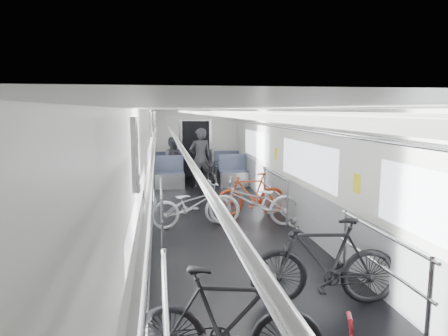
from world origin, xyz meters
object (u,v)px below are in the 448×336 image
(bike_aisle, at_px, (204,174))
(bike_left_far, at_px, (192,205))
(bike_right_far, at_px, (251,194))
(person_seated, at_px, (172,161))
(bike_right_mid, at_px, (255,202))
(person_standing, at_px, (200,158))
(bike_left_mid, at_px, (228,322))
(bike_right_near, at_px, (324,262))

(bike_aisle, bearing_deg, bike_left_far, -118.59)
(bike_right_far, bearing_deg, person_seated, -160.06)
(bike_left_far, distance_m, person_seated, 4.73)
(bike_right_mid, relative_size, person_seated, 1.23)
(bike_right_mid, bearing_deg, bike_aisle, -160.72)
(person_standing, distance_m, person_seated, 1.12)
(bike_left_mid, bearing_deg, bike_left_far, 12.58)
(bike_right_mid, distance_m, bike_aisle, 4.18)
(bike_left_far, bearing_deg, bike_right_near, -172.95)
(bike_aisle, bearing_deg, bike_left_mid, -113.56)
(person_standing, relative_size, person_seated, 1.20)
(bike_left_mid, bearing_deg, bike_right_far, -1.83)
(bike_left_far, distance_m, person_standing, 4.04)
(bike_left_mid, bearing_deg, person_seated, 14.46)
(bike_aisle, relative_size, person_seated, 1.12)
(bike_left_mid, xyz_separation_m, person_standing, (0.66, 8.73, 0.41))
(bike_right_mid, height_order, person_seated, person_seated)
(person_seated, bearing_deg, bike_left_far, 106.27)
(bike_left_far, bearing_deg, person_seated, -10.11)
(person_seated, bearing_deg, person_standing, 151.69)
(bike_right_far, distance_m, bike_aisle, 3.40)
(bike_aisle, height_order, person_seated, person_seated)
(bike_left_mid, relative_size, bike_right_mid, 0.90)
(bike_left_mid, height_order, person_seated, person_seated)
(bike_left_mid, distance_m, bike_aisle, 8.76)
(person_seated, bearing_deg, bike_right_far, 125.33)
(bike_aisle, distance_m, person_standing, 0.49)
(bike_left_mid, height_order, bike_right_near, bike_right_near)
(bike_right_mid, distance_m, bike_right_far, 0.82)
(bike_aisle, xyz_separation_m, person_standing, (-0.12, 0.00, 0.47))
(bike_right_mid, relative_size, bike_aisle, 1.10)
(bike_right_far, height_order, person_standing, person_standing)
(bike_right_mid, distance_m, person_standing, 4.22)
(bike_left_mid, distance_m, bike_right_mid, 4.79)
(bike_left_mid, distance_m, person_standing, 8.76)
(bike_right_near, bearing_deg, bike_right_mid, -170.43)
(bike_right_mid, bearing_deg, person_standing, -159.11)
(bike_left_mid, height_order, bike_right_mid, bike_left_mid)
(bike_left_far, bearing_deg, bike_left_mid, 166.12)
(bike_right_near, xyz_separation_m, person_seated, (-1.56, 8.34, 0.22))
(bike_left_mid, height_order, bike_left_far, bike_left_mid)
(bike_left_far, height_order, person_standing, person_standing)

